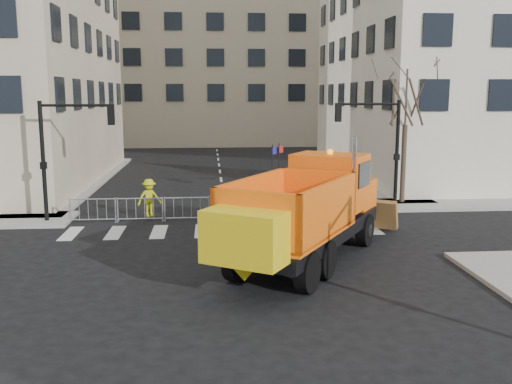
{
  "coord_description": "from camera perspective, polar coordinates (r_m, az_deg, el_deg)",
  "views": [
    {
      "loc": [
        -0.74,
        -17.92,
        5.71
      ],
      "look_at": [
        0.93,
        2.5,
        2.16
      ],
      "focal_mm": 40.0,
      "sensor_mm": 36.0,
      "label": 1
    }
  ],
  "objects": [
    {
      "name": "ground",
      "position": [
        18.82,
        -2.21,
        -7.83
      ],
      "size": [
        120.0,
        120.0,
        0.0
      ],
      "primitive_type": "plane",
      "color": "black",
      "rests_on": "ground"
    },
    {
      "name": "traffic_light_right",
      "position": [
        29.09,
        13.91,
        3.61
      ],
      "size": [
        0.18,
        0.18,
        5.4
      ],
      "primitive_type": "cylinder",
      "color": "black",
      "rests_on": "ground"
    },
    {
      "name": "street_tree",
      "position": [
        30.17,
        14.65,
        5.79
      ],
      "size": [
        3.0,
        3.0,
        7.5
      ],
      "primitive_type": null,
      "color": "#382B21",
      "rests_on": "ground"
    },
    {
      "name": "crowd_barriers",
      "position": [
        26.04,
        -4.6,
        -1.63
      ],
      "size": [
        12.6,
        0.6,
        1.1
      ],
      "primitive_type": null,
      "color": "#9EA0A5",
      "rests_on": "ground"
    },
    {
      "name": "worker",
      "position": [
        26.37,
        -10.62,
        -0.58
      ],
      "size": [
        1.29,
        1.06,
        1.74
      ],
      "primitive_type": "imported",
      "rotation": [
        0.0,
        0.0,
        0.43
      ],
      "color": "#B8B915",
      "rests_on": "sidewalk_back"
    },
    {
      "name": "plow_truck",
      "position": [
        19.16,
        4.92,
        -1.72
      ],
      "size": [
        8.2,
        10.82,
        4.24
      ],
      "rotation": [
        0.0,
        0.0,
        1.02
      ],
      "color": "black",
      "rests_on": "ground"
    },
    {
      "name": "building_far",
      "position": [
        70.21,
        -4.19,
        14.94
      ],
      "size": [
        30.0,
        18.0,
        24.0
      ],
      "primitive_type": "cube",
      "color": "#BEB091",
      "rests_on": "ground"
    },
    {
      "name": "traffic_light_left",
      "position": [
        26.61,
        -20.5,
        2.72
      ],
      "size": [
        0.18,
        0.18,
        5.4
      ],
      "primitive_type": "cylinder",
      "color": "black",
      "rests_on": "ground"
    },
    {
      "name": "cop_a",
      "position": [
        23.53,
        10.79,
        -2.17
      ],
      "size": [
        0.65,
        0.43,
        1.77
      ],
      "primitive_type": "imported",
      "rotation": [
        0.0,
        0.0,
        3.15
      ],
      "color": "black",
      "rests_on": "ground"
    },
    {
      "name": "sidewalk_back",
      "position": [
        27.02,
        -3.0,
        -2.21
      ],
      "size": [
        64.0,
        5.0,
        0.15
      ],
      "primitive_type": "cube",
      "color": "gray",
      "rests_on": "ground"
    },
    {
      "name": "cop_b",
      "position": [
        24.77,
        9.13,
        -1.37
      ],
      "size": [
        1.0,
        0.83,
        1.89
      ],
      "primitive_type": "imported",
      "rotation": [
        0.0,
        0.0,
        3.27
      ],
      "color": "black",
      "rests_on": "ground"
    },
    {
      "name": "cop_c",
      "position": [
        24.04,
        7.4,
        -1.86
      ],
      "size": [
        0.75,
        1.11,
        1.74
      ],
      "primitive_type": "imported",
      "rotation": [
        0.0,
        0.0,
        4.36
      ],
      "color": "black",
      "rests_on": "ground"
    },
    {
      "name": "newspaper_box",
      "position": [
        26.07,
        6.33,
        -1.3
      ],
      "size": [
        0.53,
        0.49,
        1.1
      ],
      "primitive_type": "cube",
      "rotation": [
        0.0,
        0.0,
        -0.24
      ],
      "color": "maroon",
      "rests_on": "sidewalk_back"
    }
  ]
}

